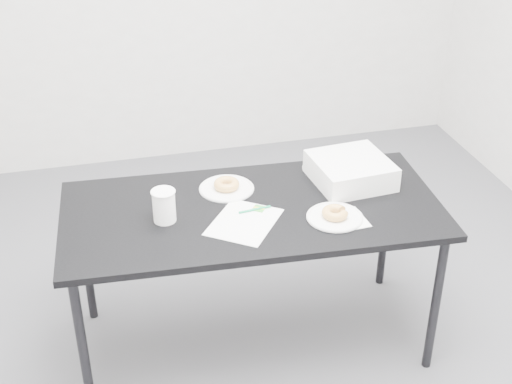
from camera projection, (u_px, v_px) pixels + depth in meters
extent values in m
plane|color=#47474C|center=(250.00, 333.00, 3.46)|extent=(4.00, 4.00, 0.00)
cube|color=black|center=(252.00, 211.00, 3.06)|extent=(1.67, 0.86, 0.03)
cylinder|color=black|center=(83.00, 349.00, 2.85)|extent=(0.04, 0.04, 0.71)
cylinder|color=black|center=(86.00, 258.00, 3.40)|extent=(0.04, 0.04, 0.71)
cylinder|color=black|center=(436.00, 304.00, 3.10)|extent=(0.04, 0.04, 0.71)
cylinder|color=black|center=(385.00, 226.00, 3.64)|extent=(0.04, 0.04, 0.71)
cube|color=white|center=(244.00, 222.00, 2.95)|extent=(0.38, 0.39, 0.00)
cube|color=green|center=(259.00, 208.00, 3.04)|extent=(0.07, 0.07, 0.00)
cylinder|color=#0B7B49|center=(255.00, 209.00, 3.03)|extent=(0.14, 0.03, 0.01)
cube|color=white|center=(345.00, 220.00, 2.97)|extent=(0.18, 0.18, 0.00)
cylinder|color=white|center=(335.00, 217.00, 2.98)|extent=(0.24, 0.24, 0.01)
torus|color=#D08D42|center=(335.00, 213.00, 2.97)|extent=(0.12, 0.12, 0.04)
cylinder|color=white|center=(227.00, 189.00, 3.19)|extent=(0.25, 0.25, 0.01)
torus|color=#D08D42|center=(226.00, 184.00, 3.18)|extent=(0.12, 0.12, 0.04)
cylinder|color=white|center=(164.00, 206.00, 2.93)|extent=(0.09, 0.09, 0.14)
cylinder|color=silver|center=(312.00, 168.00, 3.36)|extent=(0.09, 0.09, 0.01)
cube|color=white|center=(351.00, 171.00, 3.23)|extent=(0.36, 0.36, 0.11)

